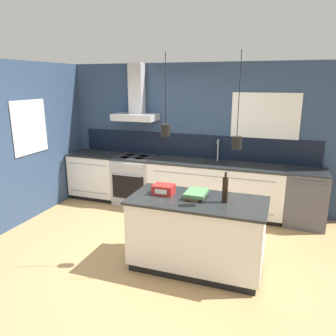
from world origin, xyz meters
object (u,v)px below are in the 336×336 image
Objects in this scene: book_stack at (196,194)px; red_supply_box at (163,189)px; oven_range at (135,180)px; bottle_on_island at (225,190)px; dishwasher at (305,198)px.

book_stack is 1.32× the size of red_supply_box.
bottle_on_island reaches higher than oven_range.
bottle_on_island is 1.42× the size of red_supply_box.
oven_range is at bearing -179.92° from dishwasher.
bottle_on_island reaches higher than dishwasher.
red_supply_box is at bearing 177.14° from bottle_on_island.
red_supply_box is at bearing -179.83° from book_stack.
red_supply_box reaches higher than book_stack.
oven_range is at bearing 132.97° from book_stack.
red_supply_box reaches higher than oven_range.
book_stack reaches higher than dishwasher.
red_supply_box is at bearing -135.14° from dishwasher.
book_stack is at bearing -47.03° from oven_range.
dishwasher is 2.58m from red_supply_box.
dishwasher is at bearing 60.91° from bottle_on_island.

